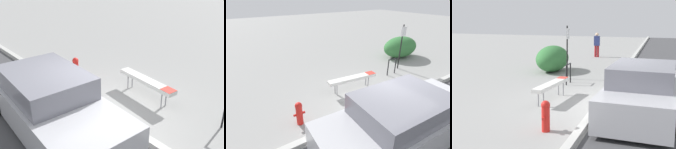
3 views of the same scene
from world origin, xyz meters
The scene contains 9 objects.
ground_plane centered at (0.00, 0.00, 0.00)m, with size 60.00×60.00×0.00m, color gray.
curb centered at (0.00, 0.00, 0.07)m, with size 60.00×0.20×0.13m.
bench centered at (-0.15, 1.61, 0.53)m, with size 2.15×0.54×0.61m.
bike_rack centered at (2.43, 1.82, 0.50)m, with size 0.55×0.07×0.83m.
sign_post centered at (3.32, 2.13, 1.38)m, with size 0.36×0.08×2.30m.
fire_hydrant centered at (-2.75, 0.82, 0.41)m, with size 0.36×0.22×0.77m.
shrub_hedge centered at (4.92, 3.39, 0.64)m, with size 2.43×1.48×1.27m.
pedestrian centered at (10.75, 2.39, 0.85)m, with size 0.21×0.36×1.60m.
parked_car_near centered at (-0.71, -1.30, 0.66)m, with size 4.86×2.03×1.45m.
Camera 3 is at (-9.39, -1.75, 2.76)m, focal length 50.00 mm.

